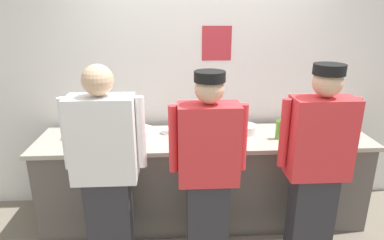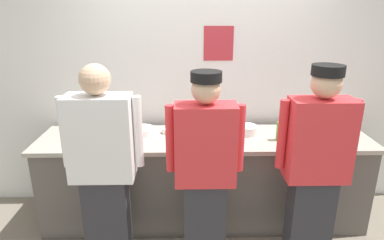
# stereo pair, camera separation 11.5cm
# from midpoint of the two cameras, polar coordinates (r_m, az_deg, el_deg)

# --- Properties ---
(wall_back) EXTENTS (4.95, 0.11, 2.72)m
(wall_back) POSITION_cam_midpoint_polar(r_m,az_deg,el_deg) (3.55, 2.72, 6.93)
(wall_back) COLOR white
(wall_back) RESTS_ON ground
(prep_counter) EXTENTS (3.16, 0.71, 0.90)m
(prep_counter) POSITION_cam_midpoint_polar(r_m,az_deg,el_deg) (3.41, 3.01, -9.93)
(prep_counter) COLOR #56514C
(prep_counter) RESTS_ON ground
(chef_near_left) EXTENTS (0.62, 0.24, 1.71)m
(chef_near_left) POSITION_cam_midpoint_polar(r_m,az_deg,el_deg) (2.68, -13.62, -7.92)
(chef_near_left) COLOR #2D2D33
(chef_near_left) RESTS_ON ground
(chef_center) EXTENTS (0.60, 0.24, 1.66)m
(chef_center) POSITION_cam_midpoint_polar(r_m,az_deg,el_deg) (2.63, 3.48, -8.53)
(chef_center) COLOR #2D2D33
(chef_center) RESTS_ON ground
(chef_far_right) EXTENTS (0.61, 0.24, 1.70)m
(chef_far_right) POSITION_cam_midpoint_polar(r_m,az_deg,el_deg) (2.81, 21.32, -7.39)
(chef_far_right) COLOR #2D2D33
(chef_far_right) RESTS_ON ground
(plate_stack_front) EXTENTS (0.25, 0.25, 0.06)m
(plate_stack_front) POSITION_cam_midpoint_polar(r_m,az_deg,el_deg) (3.32, -7.57, -1.81)
(plate_stack_front) COLOR white
(plate_stack_front) RESTS_ON prep_counter
(plate_stack_rear) EXTENTS (0.21, 0.21, 0.08)m
(plate_stack_rear) POSITION_cam_midpoint_polar(r_m,az_deg,el_deg) (3.33, 10.20, -1.64)
(plate_stack_rear) COLOR white
(plate_stack_rear) RESTS_ON prep_counter
(mixing_bowl_steel) EXTENTS (0.35, 0.35, 0.12)m
(mixing_bowl_steel) POSITION_cam_midpoint_polar(r_m,az_deg,el_deg) (3.22, 5.04, -1.79)
(mixing_bowl_steel) COLOR #B7BABF
(mixing_bowl_steel) RESTS_ON prep_counter
(sheet_tray) EXTENTS (0.52, 0.36, 0.02)m
(sheet_tray) POSITION_cam_midpoint_polar(r_m,az_deg,el_deg) (3.44, 20.39, -2.45)
(sheet_tray) COLOR #B7BABF
(sheet_tray) RESTS_ON prep_counter
(squeeze_bottle_primary) EXTENTS (0.06, 0.06, 0.21)m
(squeeze_bottle_primary) POSITION_cam_midpoint_polar(r_m,az_deg,el_deg) (3.23, 15.60, -1.62)
(squeeze_bottle_primary) COLOR #56A333
(squeeze_bottle_primary) RESTS_ON prep_counter
(ramekin_orange_sauce) EXTENTS (0.09, 0.09, 0.04)m
(ramekin_orange_sauce) POSITION_cam_midpoint_polar(r_m,az_deg,el_deg) (3.40, -19.35, -2.41)
(ramekin_orange_sauce) COLOR white
(ramekin_orange_sauce) RESTS_ON prep_counter
(ramekin_green_sauce) EXTENTS (0.10, 0.10, 0.05)m
(ramekin_green_sauce) POSITION_cam_midpoint_polar(r_m,az_deg,el_deg) (3.31, -3.26, -1.80)
(ramekin_green_sauce) COLOR white
(ramekin_green_sauce) RESTS_ON prep_counter
(ramekin_red_sauce) EXTENTS (0.08, 0.08, 0.05)m
(ramekin_red_sauce) POSITION_cam_midpoint_polar(r_m,az_deg,el_deg) (3.27, -17.59, -2.94)
(ramekin_red_sauce) COLOR white
(ramekin_red_sauce) RESTS_ON prep_counter
(chefs_knife) EXTENTS (0.27, 0.03, 0.02)m
(chefs_knife) POSITION_cam_midpoint_polar(r_m,az_deg,el_deg) (3.41, -15.39, -2.22)
(chefs_knife) COLOR #B7BABF
(chefs_knife) RESTS_ON prep_counter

